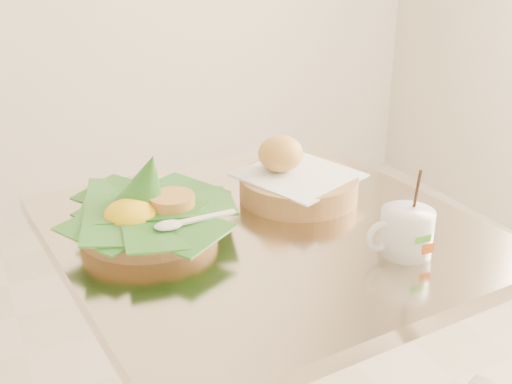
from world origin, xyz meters
name	(u,v)px	position (x,y,z in m)	size (l,w,h in m)	color
cafe_table	(266,331)	(0.17, 0.02, 0.53)	(0.75, 0.75, 0.75)	gray
rice_basket	(147,211)	(-0.02, 0.10, 0.79)	(0.30, 0.30, 0.15)	#A47C46
bread_basket	(296,180)	(0.28, 0.12, 0.78)	(0.25, 0.25, 0.12)	#A47C46
coffee_mug	(405,231)	(0.33, -0.16, 0.79)	(0.12, 0.09, 0.15)	white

